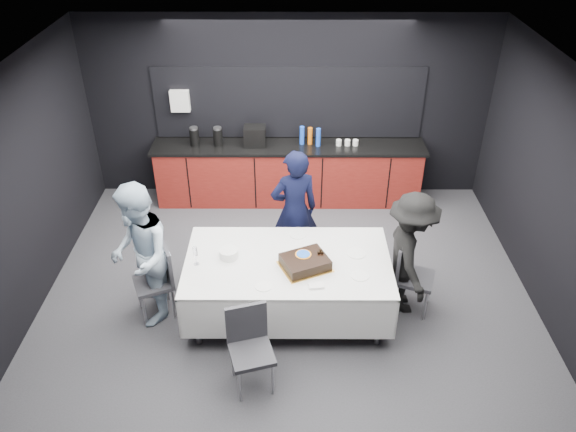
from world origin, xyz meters
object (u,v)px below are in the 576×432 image
(cake_assembly, at_px, (305,262))
(chair_right, at_px, (409,271))
(person_left, at_px, (140,255))
(chair_left, at_px, (159,275))
(champagne_flute, at_px, (195,253))
(party_table, at_px, (288,270))
(chair_near, at_px, (249,342))
(plate_stack, at_px, (229,253))
(person_right, at_px, (410,254))
(person_center, at_px, (294,211))

(cake_assembly, height_order, chair_right, cake_assembly)
(cake_assembly, bearing_deg, person_left, 177.52)
(cake_assembly, distance_m, chair_left, 1.71)
(champagne_flute, bearing_deg, party_table, 3.89)
(chair_right, xyz_separation_m, chair_near, (-1.80, -1.13, 0.00))
(party_table, height_order, person_left, person_left)
(chair_left, height_order, chair_right, same)
(cake_assembly, height_order, plate_stack, cake_assembly)
(person_right, bearing_deg, person_center, 54.68)
(person_right, bearing_deg, cake_assembly, 98.11)
(cake_assembly, distance_m, person_center, 1.07)
(cake_assembly, xyz_separation_m, person_right, (1.20, 0.24, -0.07))
(plate_stack, xyz_separation_m, chair_near, (0.29, -1.07, -0.30))
(plate_stack, bearing_deg, champagne_flute, -159.42)
(party_table, height_order, champagne_flute, champagne_flute)
(chair_near, relative_size, person_center, 0.55)
(plate_stack, distance_m, person_left, 0.98)
(plate_stack, height_order, person_right, person_right)
(champagne_flute, distance_m, chair_right, 2.48)
(person_center, bearing_deg, chair_left, 15.12)
(party_table, height_order, person_center, person_center)
(person_right, bearing_deg, person_left, 89.77)
(champagne_flute, height_order, chair_near, champagne_flute)
(chair_near, height_order, person_right, person_right)
(party_table, distance_m, cake_assembly, 0.30)
(chair_left, relative_size, chair_near, 1.00)
(chair_left, relative_size, person_left, 0.53)
(chair_left, distance_m, person_center, 1.84)
(chair_left, height_order, person_center, person_center)
(champagne_flute, xyz_separation_m, chair_near, (0.64, -0.94, -0.40))
(champagne_flute, distance_m, chair_left, 0.62)
(cake_assembly, distance_m, person_left, 1.83)
(champagne_flute, relative_size, person_right, 0.14)
(champagne_flute, xyz_separation_m, chair_left, (-0.47, 0.10, -0.40))
(party_table, bearing_deg, person_left, -178.71)
(person_center, distance_m, person_left, 1.98)
(chair_right, xyz_separation_m, person_left, (-3.06, -0.16, 0.34))
(chair_right, height_order, person_left, person_left)
(cake_assembly, xyz_separation_m, chair_right, (1.23, 0.24, -0.31))
(party_table, distance_m, person_right, 1.41)
(champagne_flute, bearing_deg, person_center, 42.86)
(champagne_flute, bearing_deg, chair_right, 4.52)
(champagne_flute, xyz_separation_m, person_left, (-0.62, 0.03, -0.06))
(person_right, bearing_deg, chair_right, -100.87)
(plate_stack, bearing_deg, party_table, -5.33)
(person_center, bearing_deg, party_table, 69.95)
(chair_near, distance_m, person_left, 1.63)
(person_center, bearing_deg, person_right, 132.65)
(party_table, distance_m, plate_stack, 0.70)
(party_table, bearing_deg, chair_left, 178.87)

